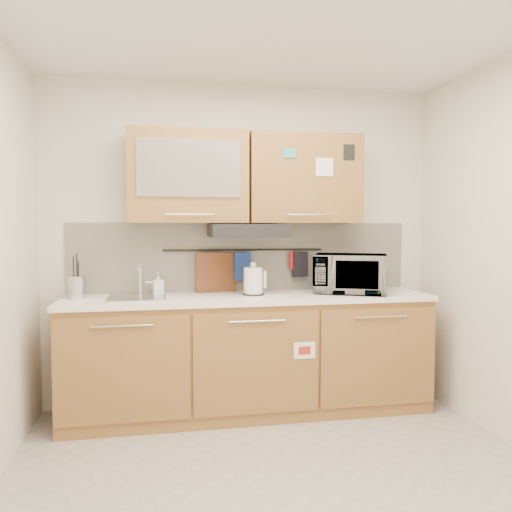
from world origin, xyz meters
name	(u,v)px	position (x,y,z in m)	size (l,w,h in m)	color
floor	(287,491)	(0.00, 0.00, 0.00)	(3.20, 3.20, 0.00)	#9E9993
ceiling	(289,5)	(0.00, 0.00, 2.60)	(3.20, 3.20, 0.00)	white
wall_back	(243,245)	(0.00, 1.50, 1.30)	(3.20, 3.20, 0.00)	silver
base_cabinet	(250,361)	(0.00, 1.19, 0.41)	(2.80, 0.64, 0.88)	olive
countertop	(250,298)	(0.00, 1.19, 0.90)	(2.82, 0.62, 0.04)	white
backsplash	(243,257)	(0.00, 1.49, 1.20)	(2.80, 0.02, 0.56)	silver
upper_cabinets	(246,178)	(0.00, 1.32, 1.83)	(1.82, 0.37, 0.70)	olive
range_hood	(248,231)	(0.00, 1.25, 1.42)	(0.60, 0.46, 0.10)	black
sink	(137,297)	(-0.85, 1.21, 0.92)	(0.42, 0.40, 0.26)	silver
utensil_rail	(244,250)	(0.00, 1.45, 1.26)	(0.02, 0.02, 1.30)	black
utensil_crock	(77,287)	(-1.28, 1.26, 1.01)	(0.18, 0.18, 0.33)	silver
kettle	(253,282)	(0.03, 1.21, 1.02)	(0.19, 0.17, 0.26)	white
toaster	(360,279)	(0.90, 1.17, 1.03)	(0.32, 0.26, 0.21)	black
microwave	(350,274)	(0.81, 1.18, 1.07)	(0.56, 0.38, 0.31)	#999999
soap_bottle	(158,284)	(-0.69, 1.35, 1.01)	(0.08, 0.08, 0.17)	#999999
cutting_board	(216,278)	(-0.23, 1.44, 1.03)	(0.34, 0.02, 0.42)	brown
oven_mitt	(242,266)	(-0.02, 1.44, 1.13)	(0.14, 0.03, 0.23)	navy
dark_pouch	(300,264)	(0.47, 1.44, 1.14)	(0.13, 0.04, 0.21)	black
pot_holder	(296,260)	(0.43, 1.44, 1.17)	(0.12, 0.02, 0.14)	red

